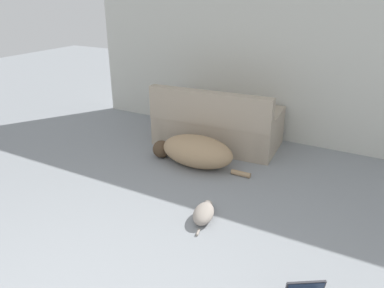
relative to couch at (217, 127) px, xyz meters
The scene contains 4 objects.
wall_back 1.47m from the couch, 41.13° to the left, with size 6.40×0.06×2.72m.
couch is the anchor object (origin of this frame).
dog 0.77m from the couch, 85.57° to the right, with size 1.38×0.52×0.40m.
cat 1.94m from the couch, 68.07° to the right, with size 0.28×0.53×0.15m.
Camera 1 is at (1.40, -0.92, 2.12)m, focal length 35.00 mm.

